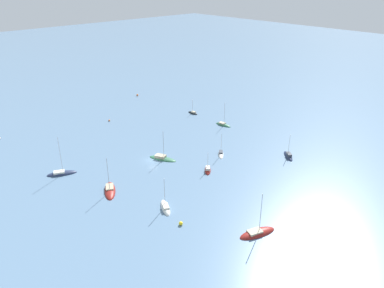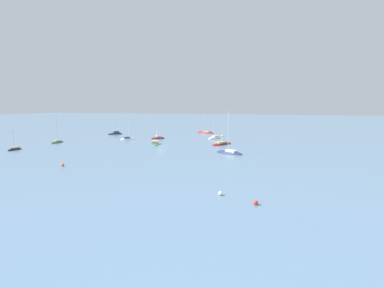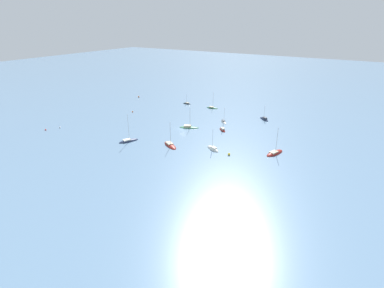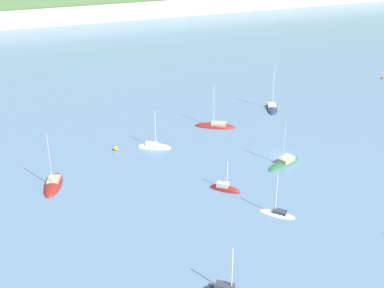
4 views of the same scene
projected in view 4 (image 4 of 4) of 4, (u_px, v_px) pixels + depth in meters
ground_plane at (284, 157)px, 102.51m from camera, size 600.00×600.00×0.00m
shore_town_strip at (114, 13)px, 217.26m from camera, size 339.46×6.00×5.99m
sailboat_0 at (284, 163)px, 99.75m from camera, size 9.09×6.08×9.70m
sailboat_1 at (154, 148)px, 106.26m from camera, size 6.88×4.81×8.92m
sailboat_2 at (277, 214)px, 83.73m from camera, size 5.29×5.33×7.76m
sailboat_4 at (215, 126)px, 116.12m from camera, size 9.08×6.95×10.60m
sailboat_5 at (53, 185)px, 92.29m from camera, size 5.46×9.04×10.98m
sailboat_8 at (272, 109)px, 125.98m from camera, size 5.85×8.36×12.00m
sailboat_9 at (225, 189)px, 90.89m from camera, size 5.12×5.05×6.36m
mooring_buoy_2 at (116, 148)px, 105.04m from camera, size 0.90×0.90×0.90m
mooring_buoy_3 at (382, 78)px, 147.06m from camera, size 0.62×0.62×0.62m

